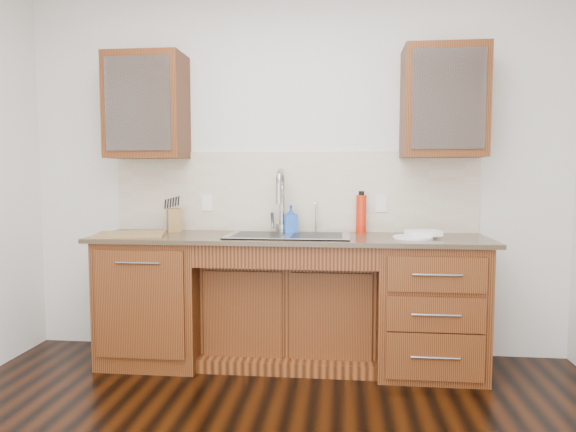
# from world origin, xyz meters

# --- Properties ---
(wall_back) EXTENTS (4.00, 0.10, 2.70)m
(wall_back) POSITION_xyz_m (0.00, 1.80, 1.35)
(wall_back) COLOR silver
(wall_back) RESTS_ON ground
(base_cabinet_left) EXTENTS (0.70, 0.62, 0.88)m
(base_cabinet_left) POSITION_xyz_m (-0.95, 1.44, 0.44)
(base_cabinet_left) COLOR #593014
(base_cabinet_left) RESTS_ON ground
(base_cabinet_center) EXTENTS (1.20, 0.44, 0.70)m
(base_cabinet_center) POSITION_xyz_m (0.00, 1.53, 0.35)
(base_cabinet_center) COLOR #593014
(base_cabinet_center) RESTS_ON ground
(base_cabinet_right) EXTENTS (0.70, 0.62, 0.88)m
(base_cabinet_right) POSITION_xyz_m (0.95, 1.44, 0.44)
(base_cabinet_right) COLOR #593014
(base_cabinet_right) RESTS_ON ground
(countertop) EXTENTS (2.70, 0.65, 0.03)m
(countertop) POSITION_xyz_m (0.00, 1.43, 0.90)
(countertop) COLOR #84705B
(countertop) RESTS_ON base_cabinet_left
(backsplash) EXTENTS (2.70, 0.02, 0.59)m
(backsplash) POSITION_xyz_m (0.00, 1.74, 1.21)
(backsplash) COLOR beige
(backsplash) RESTS_ON wall_back
(sink) EXTENTS (0.84, 0.46, 0.19)m
(sink) POSITION_xyz_m (0.00, 1.41, 0.83)
(sink) COLOR #9E9EA5
(sink) RESTS_ON countertop
(faucet) EXTENTS (0.04, 0.04, 0.40)m
(faucet) POSITION_xyz_m (-0.07, 1.64, 1.11)
(faucet) COLOR #999993
(faucet) RESTS_ON countertop
(filter_tap) EXTENTS (0.02, 0.02, 0.24)m
(filter_tap) POSITION_xyz_m (0.18, 1.65, 1.03)
(filter_tap) COLOR #999993
(filter_tap) RESTS_ON countertop
(upper_cabinet_left) EXTENTS (0.55, 0.34, 0.75)m
(upper_cabinet_left) POSITION_xyz_m (-1.05, 1.58, 1.83)
(upper_cabinet_left) COLOR #593014
(upper_cabinet_left) RESTS_ON wall_back
(upper_cabinet_right) EXTENTS (0.55, 0.34, 0.75)m
(upper_cabinet_right) POSITION_xyz_m (1.05, 1.58, 1.83)
(upper_cabinet_right) COLOR #593014
(upper_cabinet_right) RESTS_ON wall_back
(outlet_left) EXTENTS (0.08, 0.01, 0.12)m
(outlet_left) POSITION_xyz_m (-0.65, 1.73, 1.12)
(outlet_left) COLOR white
(outlet_left) RESTS_ON backsplash
(outlet_right) EXTENTS (0.08, 0.01, 0.12)m
(outlet_right) POSITION_xyz_m (0.65, 1.73, 1.12)
(outlet_right) COLOR white
(outlet_right) RESTS_ON backsplash
(soap_bottle) EXTENTS (0.11, 0.11, 0.20)m
(soap_bottle) POSITION_xyz_m (0.00, 1.57, 1.01)
(soap_bottle) COLOR blue
(soap_bottle) RESTS_ON countertop
(water_bottle) EXTENTS (0.08, 0.08, 0.27)m
(water_bottle) POSITION_xyz_m (0.50, 1.66, 1.05)
(water_bottle) COLOR red
(water_bottle) RESTS_ON countertop
(plate) EXTENTS (0.34, 0.34, 0.01)m
(plate) POSITION_xyz_m (0.83, 1.38, 0.92)
(plate) COLOR white
(plate) RESTS_ON countertop
(dish_towel) EXTENTS (0.24, 0.19, 0.03)m
(dish_towel) POSITION_xyz_m (0.91, 1.42, 0.94)
(dish_towel) COLOR white
(dish_towel) RESTS_ON plate
(knife_block) EXTENTS (0.15, 0.18, 0.17)m
(knife_block) POSITION_xyz_m (-0.88, 1.62, 1.00)
(knife_block) COLOR brown
(knife_block) RESTS_ON countertop
(cutting_board) EXTENTS (0.52, 0.42, 0.02)m
(cutting_board) POSITION_xyz_m (-1.09, 1.32, 0.92)
(cutting_board) COLOR brown
(cutting_board) RESTS_ON countertop
(cup_left_a) EXTENTS (0.15, 0.15, 0.10)m
(cup_left_a) POSITION_xyz_m (-1.10, 1.58, 1.78)
(cup_left_a) COLOR silver
(cup_left_a) RESTS_ON upper_cabinet_left
(cup_left_b) EXTENTS (0.13, 0.13, 0.10)m
(cup_left_b) POSITION_xyz_m (-0.92, 1.58, 1.77)
(cup_left_b) COLOR white
(cup_left_b) RESTS_ON upper_cabinet_left
(cup_right_a) EXTENTS (0.16, 0.16, 0.10)m
(cup_right_a) POSITION_xyz_m (0.90, 1.58, 1.78)
(cup_right_a) COLOR silver
(cup_right_a) RESTS_ON upper_cabinet_right
(cup_right_b) EXTENTS (0.11, 0.11, 0.10)m
(cup_right_b) POSITION_xyz_m (1.20, 1.58, 1.77)
(cup_right_b) COLOR white
(cup_right_b) RESTS_ON upper_cabinet_right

